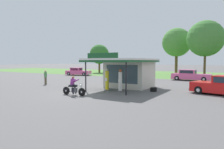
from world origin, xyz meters
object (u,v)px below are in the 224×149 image
object	(u,v)px
motorcycle_with_rider	(74,87)
spare_tire_stack	(153,90)
gas_pump_offside	(120,81)
gas_pump_nearside	(107,80)
bystander_chatting_near_pumps	(46,77)
parked_car_back_row_far_right	(127,73)
parked_car_back_row_centre_right	(191,76)
parked_car_back_row_centre	(78,72)
featured_classic_sedan	(224,86)

from	to	relation	value
motorcycle_with_rider	spare_tire_stack	xyz separation A→B (m)	(4.86, 5.30, -0.47)
gas_pump_offside	motorcycle_with_rider	xyz separation A→B (m)	(-2.29, -3.70, -0.29)
gas_pump_nearside	bystander_chatting_near_pumps	size ratio (longest dim) A/B	1.24
gas_pump_offside	parked_car_back_row_far_right	size ratio (longest dim) A/B	0.39
gas_pump_nearside	parked_car_back_row_centre_right	bearing A→B (deg)	71.86
parked_car_back_row_centre_right	parked_car_back_row_centre	world-z (taller)	parked_car_back_row_centre_right
parked_car_back_row_centre_right	parked_car_back_row_far_right	size ratio (longest dim) A/B	1.04
motorcycle_with_rider	gas_pump_offside	bearing A→B (deg)	58.27
gas_pump_offside	spare_tire_stack	xyz separation A→B (m)	(2.57, 1.60, -0.76)
featured_classic_sedan	spare_tire_stack	xyz separation A→B (m)	(-5.61, -1.16, -0.54)
gas_pump_offside	bystander_chatting_near_pumps	size ratio (longest dim) A/B	1.21
parked_car_back_row_centre	bystander_chatting_near_pumps	distance (m)	15.74
motorcycle_with_rider	parked_car_back_row_centre	xyz separation A→B (m)	(-15.26, 18.22, 0.02)
gas_pump_offside	bystander_chatting_near_pumps	world-z (taller)	gas_pump_offside
featured_classic_sedan	parked_car_back_row_far_right	world-z (taller)	featured_classic_sedan
parked_car_back_row_centre	bystander_chatting_near_pumps	size ratio (longest dim) A/B	3.13
motorcycle_with_rider	bystander_chatting_near_pumps	bearing A→B (deg)	152.93
spare_tire_stack	parked_car_back_row_centre_right	bearing A→B (deg)	86.48
gas_pump_nearside	parked_car_back_row_centre_right	distance (m)	15.40
parked_car_back_row_centre_right	bystander_chatting_near_pumps	xyz separation A→B (m)	(-13.82, -14.16, 0.20)
featured_classic_sedan	bystander_chatting_near_pumps	distance (m)	18.77
gas_pump_nearside	parked_car_back_row_far_right	size ratio (longest dim) A/B	0.40
gas_pump_offside	featured_classic_sedan	size ratio (longest dim) A/B	0.39
gas_pump_nearside	gas_pump_offside	xyz separation A→B (m)	(1.42, -0.00, -0.03)
gas_pump_offside	bystander_chatting_near_pumps	distance (m)	10.46
gas_pump_offside	parked_car_back_row_centre_right	bearing A→B (deg)	77.02
featured_classic_sedan	spare_tire_stack	bearing A→B (deg)	-168.36
parked_car_back_row_centre	spare_tire_stack	size ratio (longest dim) A/B	8.85
motorcycle_with_rider	gas_pump_nearside	bearing A→B (deg)	76.85
gas_pump_offside	motorcycle_with_rider	world-z (taller)	gas_pump_offside
motorcycle_with_rider	parked_car_back_row_centre	bearing A→B (deg)	129.95
parked_car_back_row_centre	parked_car_back_row_far_right	distance (m)	10.52
gas_pump_nearside	parked_car_back_row_centre	bearing A→B (deg)	138.00
gas_pump_offside	parked_car_back_row_centre	world-z (taller)	gas_pump_offside
gas_pump_offside	motorcycle_with_rider	bearing A→B (deg)	-121.73
featured_classic_sedan	parked_car_back_row_far_right	size ratio (longest dim) A/B	1.00
gas_pump_nearside	parked_car_back_row_centre	size ratio (longest dim) A/B	0.40
parked_car_back_row_centre_right	spare_tire_stack	distance (m)	13.07
featured_classic_sedan	spare_tire_stack	size ratio (longest dim) A/B	8.87
gas_pump_nearside	featured_classic_sedan	xyz separation A→B (m)	(9.60, 2.76, -0.25)
bystander_chatting_near_pumps	parked_car_back_row_far_right	bearing A→B (deg)	76.96
parked_car_back_row_far_right	bystander_chatting_near_pumps	world-z (taller)	bystander_chatting_near_pumps
featured_classic_sedan	parked_car_back_row_centre_right	size ratio (longest dim) A/B	0.96
gas_pump_nearside	bystander_chatting_near_pumps	xyz separation A→B (m)	(-9.03, 0.48, -0.07)
gas_pump_offside	gas_pump_nearside	bearing A→B (deg)	180.00
gas_pump_offside	spare_tire_stack	world-z (taller)	gas_pump_offside
gas_pump_offside	parked_car_back_row_centre	bearing A→B (deg)	140.39
gas_pump_nearside	parked_car_back_row_centre	xyz separation A→B (m)	(-16.12, 14.52, -0.29)
featured_classic_sedan	parked_car_back_row_centre	distance (m)	28.29
gas_pump_nearside	featured_classic_sedan	bearing A→B (deg)	16.01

